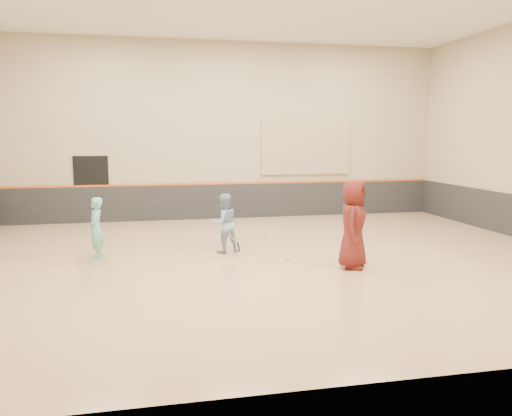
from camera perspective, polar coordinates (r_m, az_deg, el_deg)
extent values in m
cube|color=tan|center=(11.70, 1.06, -6.33)|extent=(15.00, 12.00, 0.20)
cube|color=tan|center=(17.24, -3.35, 8.75)|extent=(15.00, 0.02, 6.00)
cube|color=tan|center=(5.62, 14.89, 9.60)|extent=(15.00, 0.02, 6.00)
cube|color=#232326|center=(17.34, -3.26, 0.79)|extent=(14.90, 0.04, 1.20)
cube|color=#D85914|center=(17.26, -3.27, 2.83)|extent=(14.90, 0.03, 0.06)
cube|color=tan|center=(17.80, 5.72, 7.09)|extent=(3.20, 0.08, 2.00)
cube|color=black|center=(17.23, -18.26, 2.02)|extent=(1.10, 0.05, 2.20)
imported|color=#77CFCE|center=(12.11, -17.83, -2.24)|extent=(0.35, 0.53, 1.44)
imported|color=#8BB3D7|center=(12.22, -3.68, -1.74)|extent=(0.84, 0.74, 1.45)
imported|color=#5B1915|center=(10.93, 11.04, -1.87)|extent=(0.98, 1.11, 1.91)
sphere|color=#CFD832|center=(11.57, 3.67, -5.82)|extent=(0.07, 0.07, 0.07)
sphere|color=yellow|center=(10.80, 12.02, -0.59)|extent=(0.07, 0.07, 0.07)
sphere|color=#B7D431|center=(14.11, 1.07, -3.25)|extent=(0.07, 0.07, 0.07)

